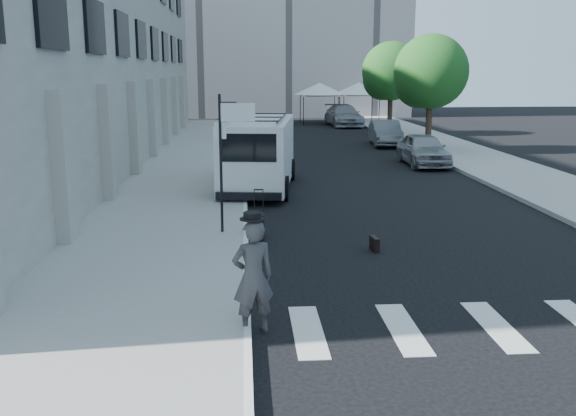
{
  "coord_description": "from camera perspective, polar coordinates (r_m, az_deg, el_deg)",
  "views": [
    {
      "loc": [
        -2.02,
        -12.9,
        4.25
      ],
      "look_at": [
        -1.08,
        0.66,
        1.3
      ],
      "focal_mm": 40.0,
      "sensor_mm": 36.0,
      "label": 1
    }
  ],
  "objects": [
    {
      "name": "sidewalk_right",
      "position": [
        34.95,
        14.5,
        5.0
      ],
      "size": [
        4.0,
        56.0,
        0.15
      ],
      "primitive_type": "cube",
      "color": "gray",
      "rests_on": "ground"
    },
    {
      "name": "tree_near",
      "position": [
        34.4,
        12.35,
        11.51
      ],
      "size": [
        3.8,
        3.83,
        6.03
      ],
      "color": "black",
      "rests_on": "ground"
    },
    {
      "name": "briefcase",
      "position": [
        15.44,
        7.69,
        -3.19
      ],
      "size": [
        0.17,
        0.45,
        0.34
      ],
      "primitive_type": "cube",
      "rotation": [
        0.0,
        0.0,
        0.11
      ],
      "color": "black",
      "rests_on": "ground"
    },
    {
      "name": "businessman",
      "position": [
        10.44,
        -3.14,
        -6.16
      ],
      "size": [
        0.8,
        0.65,
        1.92
      ],
      "primitive_type": "imported",
      "rotation": [
        0.0,
        0.0,
        3.44
      ],
      "color": "#39393C",
      "rests_on": "ground"
    },
    {
      "name": "tent_right",
      "position": [
        52.25,
        6.31,
        10.49
      ],
      "size": [
        4.0,
        4.0,
        3.2
      ],
      "color": "black",
      "rests_on": "ground"
    },
    {
      "name": "parked_car_a",
      "position": [
        29.51,
        11.93,
        5.13
      ],
      "size": [
        1.73,
        4.28,
        1.46
      ],
      "primitive_type": "imported",
      "rotation": [
        0.0,
        0.0,
        -0.0
      ],
      "color": "gray",
      "rests_on": "ground"
    },
    {
      "name": "parked_car_c",
      "position": [
        49.28,
        4.98,
        8.18
      ],
      "size": [
        2.62,
        5.63,
        1.59
      ],
      "primitive_type": "imported",
      "rotation": [
        0.0,
        0.0,
        0.07
      ],
      "color": "gray",
      "rests_on": "ground"
    },
    {
      "name": "ground",
      "position": [
        13.73,
        4.7,
        -5.83
      ],
      "size": [
        120.0,
        120.0,
        0.0
      ],
      "primitive_type": "plane",
      "color": "black",
      "rests_on": "ground"
    },
    {
      "name": "sign_pole",
      "position": [
        16.19,
        -5.21,
        6.53
      ],
      "size": [
        1.03,
        0.07,
        3.5
      ],
      "color": "black",
      "rests_on": "sidewalk_left"
    },
    {
      "name": "parked_car_b",
      "position": [
        36.98,
        8.66,
        6.61
      ],
      "size": [
        1.84,
        4.41,
        1.42
      ],
      "primitive_type": "imported",
      "rotation": [
        0.0,
        0.0,
        -0.08
      ],
      "color": "slate",
      "rests_on": "ground"
    },
    {
      "name": "tent_left",
      "position": [
        51.28,
        2.83,
        10.52
      ],
      "size": [
        4.0,
        4.0,
        3.2
      ],
      "color": "black",
      "rests_on": "ground"
    },
    {
      "name": "tree_far",
      "position": [
        43.12,
        8.98,
        11.74
      ],
      "size": [
        3.8,
        3.83,
        6.03
      ],
      "color": "black",
      "rests_on": "ground"
    },
    {
      "name": "sidewalk_left",
      "position": [
        29.29,
        -8.31,
        3.92
      ],
      "size": [
        4.5,
        48.0,
        0.15
      ],
      "primitive_type": "cube",
      "color": "gray",
      "rests_on": "ground"
    },
    {
      "name": "building_left",
      "position": [
        32.37,
        -21.71,
        14.51
      ],
      "size": [
        10.0,
        44.0,
        12.0
      ],
      "primitive_type": "cube",
      "color": "gray",
      "rests_on": "ground"
    },
    {
      "name": "suitcase",
      "position": [
        16.38,
        -2.6,
        -1.6
      ],
      "size": [
        0.3,
        0.46,
        1.25
      ],
      "rotation": [
        0.0,
        0.0,
        -0.03
      ],
      "color": "black",
      "rests_on": "ground"
    },
    {
      "name": "cargo_van",
      "position": [
        23.19,
        -2.59,
        4.9
      ],
      "size": [
        3.0,
        6.91,
        2.5
      ],
      "rotation": [
        0.0,
        0.0,
        -0.13
      ],
      "color": "white",
      "rests_on": "ground"
    }
  ]
}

